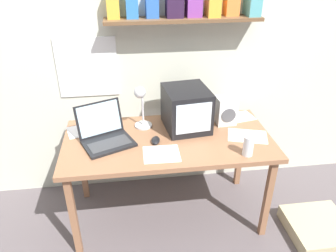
# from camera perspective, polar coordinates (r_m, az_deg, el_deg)

# --- Properties ---
(ground_plane) EXTENTS (12.00, 12.00, 0.00)m
(ground_plane) POSITION_cam_1_polar(r_m,az_deg,el_deg) (2.81, 0.00, -14.88)
(ground_plane) COLOR #5D5457
(back_wall) EXTENTS (5.60, 0.24, 2.60)m
(back_wall) POSITION_cam_1_polar(r_m,az_deg,el_deg) (2.59, -1.41, 14.74)
(back_wall) COLOR beige
(back_wall) RESTS_ON ground_plane
(corner_desk) EXTENTS (1.49, 0.74, 0.73)m
(corner_desk) POSITION_cam_1_polar(r_m,az_deg,el_deg) (2.40, 0.00, -3.42)
(corner_desk) COLOR #946243
(corner_desk) RESTS_ON ground_plane
(crt_monitor) EXTENTS (0.35, 0.39, 0.31)m
(crt_monitor) POSITION_cam_1_polar(r_m,az_deg,el_deg) (2.44, 3.22, 3.04)
(crt_monitor) COLOR black
(crt_monitor) RESTS_ON corner_desk
(laptop) EXTENTS (0.43, 0.41, 0.26)m
(laptop) POSITION_cam_1_polar(r_m,az_deg,el_deg) (2.34, -10.99, -1.13)
(laptop) COLOR black
(laptop) RESTS_ON corner_desk
(desk_lamp) EXTENTS (0.13, 0.16, 0.35)m
(desk_lamp) POSITION_cam_1_polar(r_m,az_deg,el_deg) (2.40, -4.71, 3.97)
(desk_lamp) COLOR silver
(desk_lamp) RESTS_ON corner_desk
(juice_glass) EXTENTS (0.07, 0.07, 0.14)m
(juice_glass) POSITION_cam_1_polar(r_m,az_deg,el_deg) (2.21, 13.80, -3.51)
(juice_glass) COLOR white
(juice_glass) RESTS_ON corner_desk
(space_heater) EXTENTS (0.16, 0.14, 0.21)m
(space_heater) POSITION_cam_1_polar(r_m,az_deg,el_deg) (2.55, 10.02, 2.68)
(space_heater) COLOR white
(space_heater) RESTS_ON corner_desk
(computer_mouse) EXTENTS (0.08, 0.11, 0.03)m
(computer_mouse) POSITION_cam_1_polar(r_m,az_deg,el_deg) (2.31, -2.18, -2.51)
(computer_mouse) COLOR black
(computer_mouse) RESTS_ON corner_desk
(printed_handout) EXTENTS (0.32, 0.26, 0.00)m
(printed_handout) POSITION_cam_1_polar(r_m,az_deg,el_deg) (2.45, 13.66, -1.70)
(printed_handout) COLOR white
(printed_handout) RESTS_ON corner_desk
(loose_paper_near_laptop) EXTENTS (0.29, 0.24, 0.00)m
(loose_paper_near_laptop) POSITION_cam_1_polar(r_m,az_deg,el_deg) (2.54, -14.27, -0.69)
(loose_paper_near_laptop) COLOR white
(loose_paper_near_laptop) RESTS_ON corner_desk
(open_notebook) EXTENTS (0.24, 0.21, 0.00)m
(open_notebook) POSITION_cam_1_polar(r_m,az_deg,el_deg) (2.19, -1.16, -4.89)
(open_notebook) COLOR white
(open_notebook) RESTS_ON corner_desk
(loose_paper_near_monitor) EXTENTS (0.22, 0.20, 0.00)m
(loose_paper_near_monitor) POSITION_cam_1_polar(r_m,az_deg,el_deg) (2.71, 12.67, 1.60)
(loose_paper_near_monitor) COLOR white
(loose_paper_near_monitor) RESTS_ON corner_desk
(floor_cushion) EXTENTS (0.45, 0.45, 0.11)m
(floor_cushion) POSITION_cam_1_polar(r_m,az_deg,el_deg) (2.86, 24.71, -15.84)
(floor_cushion) COLOR #BEB187
(floor_cushion) RESTS_ON ground_plane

